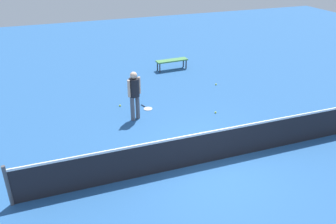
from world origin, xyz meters
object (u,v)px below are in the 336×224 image
Objects in this scene: tennis_ball_near_player at (267,125)px; tennis_ball_baseline at (234,131)px; tennis_ball_by_net at (216,84)px; player_near_side at (134,92)px; courtside_bench at (172,61)px; tennis_racket_near_player at (148,108)px; tennis_ball_midcourt at (216,112)px; tennis_ball_stray_left at (120,106)px.

tennis_ball_baseline is at bearing -1.83° from tennis_ball_near_player.
tennis_ball_by_net is at bearing -91.22° from tennis_ball_near_player.
courtside_bench is at bearing -124.34° from player_near_side.
courtside_bench reaches higher than tennis_ball_baseline.
player_near_side reaches higher than tennis_ball_baseline.
tennis_ball_midcourt reaches higher than tennis_racket_near_player.
courtside_bench reaches higher than tennis_ball_midcourt.
tennis_racket_near_player is at bearing 148.81° from tennis_ball_stray_left.
player_near_side is 4.50m from tennis_ball_near_player.
tennis_ball_by_net is 2.68m from tennis_ball_midcourt.
courtside_bench reaches higher than tennis_ball_near_player.
tennis_ball_stray_left is (0.27, -1.17, -0.98)m from player_near_side.
tennis_ball_by_net is 1.00× the size of tennis_ball_stray_left.
tennis_ball_near_player is (-3.93, 1.97, -0.98)m from player_near_side.
courtside_bench reaches higher than tennis_ball_by_net.
tennis_ball_by_net is 4.33m from tennis_ball_stray_left.
tennis_ball_midcourt is 3.49m from tennis_ball_stray_left.
tennis_ball_midcourt is (1.16, -1.43, 0.00)m from tennis_ball_near_player.
player_near_side reaches higher than tennis_ball_stray_left.
tennis_ball_baseline and tennis_ball_stray_left have the same top height.
tennis_ball_near_player is 6.38m from courtside_bench.
tennis_ball_by_net and tennis_ball_stray_left have the same top height.
tennis_ball_midcourt and tennis_ball_baseline have the same top height.
tennis_ball_stray_left is at bearing -46.15° from tennis_ball_baseline.
tennis_racket_near_player is at bearing -50.83° from tennis_ball_baseline.
player_near_side is at bearing -26.62° from tennis_ball_near_player.
tennis_ball_midcourt is at bearing 151.52° from tennis_racket_near_player.
tennis_ball_near_player is 1.84m from tennis_ball_midcourt.
tennis_ball_by_net is at bearing -117.52° from tennis_ball_midcourt.
tennis_ball_near_player is at bearing 178.17° from tennis_ball_baseline.
tennis_ball_midcourt is at bearing -92.64° from tennis_ball_baseline.
tennis_racket_near_player is 9.19× the size of tennis_ball_stray_left.
tennis_ball_midcourt is 1.39m from tennis_ball_baseline.
tennis_racket_near_player is 3.60m from tennis_ball_by_net.
tennis_racket_near_player is 4.39m from courtside_bench.
tennis_ball_by_net reaches higher than tennis_racket_near_player.
player_near_side is 25.76× the size of tennis_ball_by_net.
tennis_ball_stray_left is (4.28, 0.67, 0.00)m from tennis_ball_by_net.
tennis_ball_baseline is (1.30, 3.77, 0.00)m from tennis_ball_by_net.
tennis_ball_midcourt is at bearing 150.70° from tennis_ball_stray_left.
tennis_ball_stray_left is 4.53m from courtside_bench.
tennis_ball_stray_left is (3.04, -1.71, 0.00)m from tennis_ball_midcourt.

